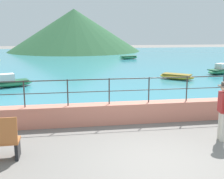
% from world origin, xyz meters
% --- Properties ---
extents(ground_plane, '(120.00, 120.00, 0.00)m').
position_xyz_m(ground_plane, '(0.00, 0.00, 0.00)').
color(ground_plane, slate).
extents(promenade_wall, '(20.00, 0.56, 0.70)m').
position_xyz_m(promenade_wall, '(0.00, 3.20, 0.35)').
color(promenade_wall, tan).
rests_on(promenade_wall, ground).
extents(railing, '(18.44, 0.04, 0.90)m').
position_xyz_m(railing, '(-0.00, 3.20, 1.31)').
color(railing, '#383330').
rests_on(railing, promenade_wall).
extents(lake_water, '(64.00, 44.32, 0.06)m').
position_xyz_m(lake_water, '(0.00, 25.84, 0.03)').
color(lake_water, teal).
rests_on(lake_water, ground).
extents(hill_main, '(21.37, 21.37, 6.76)m').
position_xyz_m(hill_main, '(-0.77, 40.68, 3.38)').
color(hill_main, '#285633').
rests_on(hill_main, ground).
extents(hill_secondary, '(17.12, 17.12, 4.17)m').
position_xyz_m(hill_secondary, '(-2.02, 45.92, 2.09)').
color(hill_secondary, '#1E4C2D').
rests_on(hill_secondary, ground).
extents(person_walking, '(0.38, 0.56, 1.75)m').
position_xyz_m(person_walking, '(2.33, 1.11, 0.98)').
color(person_walking, beige).
rests_on(person_walking, ground).
extents(boat_2, '(2.47, 1.66, 0.76)m').
position_xyz_m(boat_2, '(-5.33, 10.40, 0.33)').
color(boat_2, '#338C59').
rests_on(boat_2, lake_water).
extents(boat_3, '(2.47, 1.78, 0.76)m').
position_xyz_m(boat_3, '(9.17, 13.18, 0.33)').
color(boat_3, '#338C59').
rests_on(boat_3, lake_water).
extents(boat_5, '(2.46, 1.48, 0.36)m').
position_xyz_m(boat_5, '(4.94, 25.68, 0.26)').
color(boat_5, '#338C59').
rests_on(boat_5, lake_water).
extents(boat_6, '(2.35, 2.15, 0.36)m').
position_xyz_m(boat_6, '(5.05, 11.31, 0.26)').
color(boat_6, gold).
rests_on(boat_6, lake_water).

